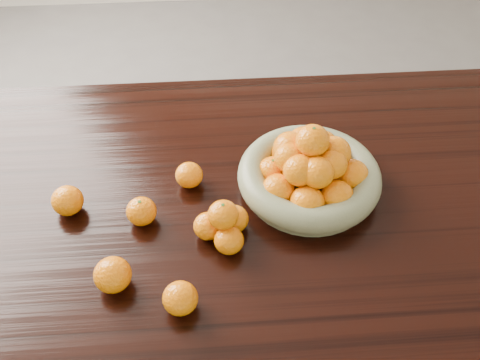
{
  "coord_description": "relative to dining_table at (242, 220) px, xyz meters",
  "views": [
    {
      "loc": [
        -0.07,
        -0.89,
        1.72
      ],
      "look_at": [
        -0.01,
        -0.02,
        0.83
      ],
      "focal_mm": 40.0,
      "sensor_mm": 36.0,
      "label": 1
    }
  ],
  "objects": [
    {
      "name": "dining_table",
      "position": [
        0.0,
        0.0,
        0.0
      ],
      "size": [
        2.0,
        1.0,
        0.75
      ],
      "color": "black",
      "rests_on": "ground"
    },
    {
      "name": "loose_orange_3",
      "position": [
        -0.42,
        -0.02,
        0.12
      ],
      "size": [
        0.08,
        0.08,
        0.07
      ],
      "primitive_type": "ellipsoid",
      "color": "orange",
      "rests_on": "dining_table"
    },
    {
      "name": "loose_orange_0",
      "position": [
        -0.24,
        -0.06,
        0.12
      ],
      "size": [
        0.07,
        0.07,
        0.07
      ],
      "primitive_type": "ellipsoid",
      "color": "orange",
      "rests_on": "dining_table"
    },
    {
      "name": "loose_orange_4",
      "position": [
        -0.13,
        0.05,
        0.12
      ],
      "size": [
        0.07,
        0.07,
        0.06
      ],
      "primitive_type": "ellipsoid",
      "color": "orange",
      "rests_on": "dining_table"
    },
    {
      "name": "loose_orange_2",
      "position": [
        -0.15,
        -0.3,
        0.12
      ],
      "size": [
        0.07,
        0.07,
        0.07
      ],
      "primitive_type": "ellipsoid",
      "color": "orange",
      "rests_on": "dining_table"
    },
    {
      "name": "loose_orange_1",
      "position": [
        -0.29,
        -0.24,
        0.13
      ],
      "size": [
        0.08,
        0.08,
        0.07
      ],
      "primitive_type": "ellipsoid",
      "color": "orange",
      "rests_on": "dining_table"
    },
    {
      "name": "ground",
      "position": [
        0.0,
        0.0,
        -0.66
      ],
      "size": [
        5.0,
        5.0,
        0.0
      ],
      "primitive_type": "plane",
      "color": "#595654",
      "rests_on": "ground"
    },
    {
      "name": "fruit_bowl",
      "position": [
        0.17,
        0.02,
        0.15
      ],
      "size": [
        0.35,
        0.35,
        0.19
      ],
      "rotation": [
        0.0,
        0.0,
        0.38
      ],
      "color": "gray",
      "rests_on": "dining_table"
    },
    {
      "name": "orange_pyramid",
      "position": [
        -0.05,
        -0.12,
        0.13
      ],
      "size": [
        0.13,
        0.13,
        0.11
      ],
      "rotation": [
        0.0,
        0.0,
        0.28
      ],
      "color": "orange",
      "rests_on": "dining_table"
    }
  ]
}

